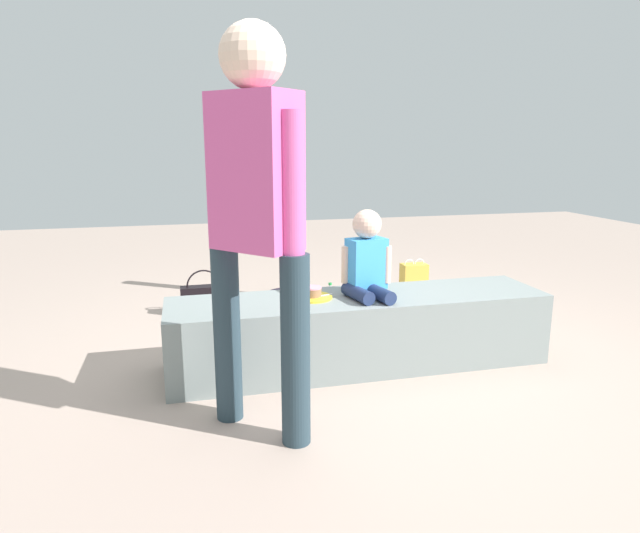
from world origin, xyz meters
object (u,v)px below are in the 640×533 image
gift_bag (414,284)px  cake_box_white (255,309)px  cake_plate (312,294)px  handbag_black_leather (204,299)px  child_seated (367,258)px  water_bottle_near_gift (330,296)px  adult_standing (256,198)px  handbag_brown_canvas (321,321)px  party_cup_red (312,303)px

gift_bag → cake_box_white: bearing=-179.3°
cake_plate → handbag_black_leather: size_ratio=0.66×
gift_bag → child_seated: bearing=-125.5°
handbag_black_leather → water_bottle_near_gift: bearing=-4.5°
adult_standing → cake_plate: (0.38, 0.62, -0.60)m
cake_plate → handbag_brown_canvas: cake_plate is taller
gift_bag → water_bottle_near_gift: size_ratio=1.82×
gift_bag → handbag_black_leather: 1.63m
adult_standing → cake_plate: size_ratio=7.58×
gift_bag → handbag_brown_canvas: bearing=-147.2°
child_seated → cake_box_white: child_seated is taller
child_seated → gift_bag: child_seated is taller
cake_box_white → handbag_black_leather: handbag_black_leather is taller
child_seated → adult_standing: bearing=-138.6°
water_bottle_near_gift → handbag_black_leather: (-0.95, 0.08, 0.02)m
child_seated → handbag_brown_canvas: 0.72m
cake_plate → handbag_black_leather: 1.33m
child_seated → cake_plate: 0.36m
child_seated → handbag_brown_canvas: child_seated is taller
gift_bag → cake_box_white: size_ratio=1.15×
adult_standing → handbag_black_leather: size_ratio=5.04×
cake_plate → water_bottle_near_gift: 1.21m
cake_box_white → party_cup_red: bearing=6.6°
water_bottle_near_gift → handbag_brown_canvas: 0.67m
gift_bag → cake_box_white: (-1.26, -0.01, -0.11)m
cake_plate → handbag_brown_canvas: 0.59m
adult_standing → water_bottle_near_gift: size_ratio=8.60×
adult_standing → handbag_black_leather: bearing=95.7°
cake_plate → handbag_black_leather: bearing=115.5°
adult_standing → party_cup_red: bearing=70.0°
child_seated → party_cup_red: (-0.06, 1.10, -0.57)m
child_seated → cake_plate: size_ratio=2.16×
child_seated → handbag_brown_canvas: bearing=106.2°
party_cup_red → handbag_brown_canvas: 0.62m
child_seated → cake_plate: child_seated is taller
child_seated → handbag_brown_canvas: size_ratio=1.61×
child_seated → handbag_black_leather: (-0.86, 1.19, -0.50)m
adult_standing → cake_plate: adult_standing is taller
cake_box_white → handbag_black_leather: bearing=159.0°
gift_bag → party_cup_red: (-0.82, 0.04, -0.11)m
water_bottle_near_gift → handbag_black_leather: bearing=175.5°
adult_standing → cake_box_white: (0.18, 1.65, -0.97)m
water_bottle_near_gift → party_cup_red: water_bottle_near_gift is taller
child_seated → gift_bag: (0.76, 1.06, -0.46)m
gift_bag → party_cup_red: size_ratio=3.51×
water_bottle_near_gift → handbag_brown_canvas: handbag_brown_canvas is taller
party_cup_red → cake_plate: bearing=-102.7°
water_bottle_near_gift → cake_box_white: 0.60m
adult_standing → cake_box_white: bearing=83.9°
handbag_black_leather → cake_plate: bearing=-64.5°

